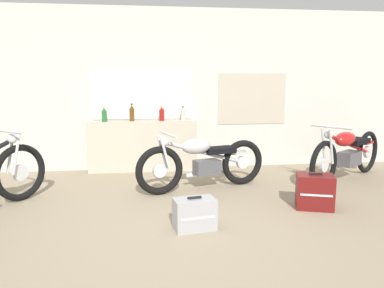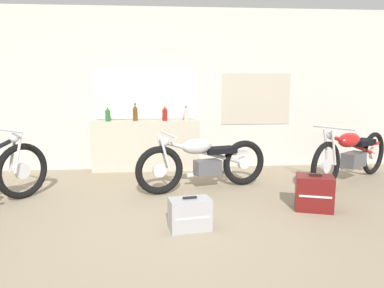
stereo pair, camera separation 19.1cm
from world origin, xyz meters
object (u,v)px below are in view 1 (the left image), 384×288
object	(u,v)px
hard_case_darkred	(315,192)
bottle_leftmost	(104,115)
bottle_left_center	(132,113)
motorcycle_red	(348,153)
bottle_right_center	(183,114)
bottle_center	(162,114)
motorcycle_silver	(203,162)
hard_case_silver	(194,214)

from	to	relation	value
hard_case_darkred	bottle_leftmost	bearing A→B (deg)	141.20
bottle_left_center	motorcycle_red	distance (m)	3.58
hard_case_darkred	bottle_right_center	bearing A→B (deg)	121.87
bottle_left_center	bottle_center	size ratio (longest dim) A/B	1.13
bottle_right_center	bottle_leftmost	bearing A→B (deg)	-177.66
bottle_leftmost	bottle_center	bearing A→B (deg)	0.96
bottle_right_center	hard_case_darkred	size ratio (longest dim) A/B	0.48
bottle_center	motorcycle_silver	xyz separation A→B (m)	(0.53, -1.24, -0.58)
bottle_left_center	motorcycle_silver	bearing A→B (deg)	-50.64
bottle_left_center	bottle_center	distance (m)	0.51
hard_case_silver	bottle_center	bearing A→B (deg)	94.56
bottle_leftmost	motorcycle_silver	distance (m)	2.02
motorcycle_silver	hard_case_darkred	size ratio (longest dim) A/B	3.79
bottle_leftmost	bottle_right_center	size ratio (longest dim) A/B	1.06
bottle_left_center	bottle_right_center	bearing A→B (deg)	0.62
hard_case_silver	hard_case_darkred	size ratio (longest dim) A/B	0.91
bottle_left_center	hard_case_silver	xyz separation A→B (m)	(0.72, -2.73, -0.84)
bottle_right_center	bottle_center	bearing A→B (deg)	-174.04
motorcycle_red	hard_case_silver	bearing A→B (deg)	-147.45
bottle_center	hard_case_silver	xyz separation A→B (m)	(0.22, -2.70, -0.83)
bottle_left_center	bottle_right_center	xyz separation A→B (m)	(0.88, 0.01, -0.03)
bottle_leftmost	motorcycle_silver	world-z (taller)	bottle_leftmost
bottle_left_center	motorcycle_red	xyz separation A→B (m)	(3.38, -1.04, -0.57)
bottle_right_center	motorcycle_red	distance (m)	2.76
bottle_center	hard_case_darkred	bearing A→B (deg)	-51.38
bottle_right_center	bottle_left_center	bearing A→B (deg)	-179.38
hard_case_darkred	hard_case_silver	bearing A→B (deg)	-162.77
motorcycle_silver	hard_case_silver	distance (m)	1.52
motorcycle_red	hard_case_darkred	bearing A→B (deg)	-132.14
bottle_leftmost	motorcycle_red	xyz separation A→B (m)	(3.84, -0.99, -0.55)
bottle_leftmost	motorcycle_silver	size ratio (longest dim) A/B	0.13
bottle_left_center	hard_case_darkred	world-z (taller)	bottle_left_center
bottle_left_center	bottle_right_center	size ratio (longest dim) A/B	1.23
bottle_leftmost	bottle_right_center	bearing A→B (deg)	2.34
bottle_left_center	motorcycle_red	bearing A→B (deg)	-17.10
bottle_center	hard_case_darkred	world-z (taller)	bottle_center
motorcycle_red	hard_case_darkred	distance (m)	1.65
bottle_left_center	bottle_center	xyz separation A→B (m)	(0.51, -0.03, -0.02)
bottle_leftmost	bottle_left_center	xyz separation A→B (m)	(0.46, 0.05, 0.02)
bottle_right_center	hard_case_darkred	distance (m)	2.77
motorcycle_silver	motorcycle_red	size ratio (longest dim) A/B	1.06
motorcycle_silver	bottle_center	bearing A→B (deg)	113.17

